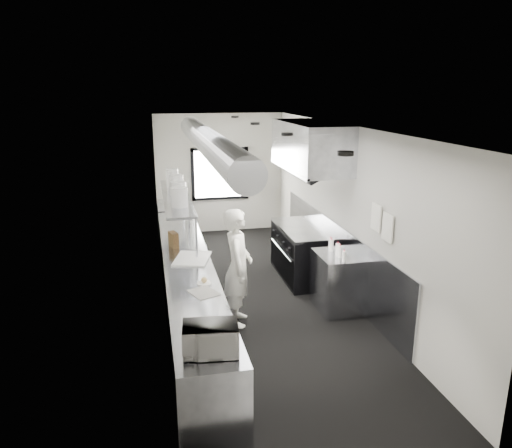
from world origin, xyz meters
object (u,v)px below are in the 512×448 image
deli_tub_a (190,331)px  deli_tub_b (190,327)px  cutting_board (192,258)px  squeeze_bottle_c (338,250)px  microwave (210,339)px  squeeze_bottle_e (331,244)px  knife_block (174,240)px  squeeze_bottle_b (340,252)px  plate_stack_b (178,192)px  plate_stack_d (172,178)px  pass_shelf (177,198)px  plate_stack_c (176,185)px  squeeze_bottle_d (332,245)px  prep_counter (189,289)px  range (304,252)px  squeeze_bottle_a (344,256)px  bottle_station (338,282)px  small_plate (204,283)px  exhaust_hood (310,146)px  line_cook (238,267)px  far_work_table (175,224)px  plate_stack_a (179,197)px

deli_tub_a → deli_tub_b: 0.08m
cutting_board → squeeze_bottle_c: size_ratio=3.37×
microwave → squeeze_bottle_e: (2.25, 2.69, -0.06)m
knife_block → squeeze_bottle_b: bearing=-40.3°
plate_stack_b → plate_stack_d: (-0.03, 1.23, 0.01)m
pass_shelf → microwave: (0.05, -4.12, -0.49)m
plate_stack_c → plate_stack_d: bearing=92.6°
microwave → squeeze_bottle_d: size_ratio=2.63×
squeeze_bottle_e → prep_counter: bearing=-178.3°
knife_block → range: bearing=-5.2°
squeeze_bottle_a → squeeze_bottle_c: size_ratio=0.84×
squeeze_bottle_b → prep_counter: bearing=171.7°
squeeze_bottle_c → pass_shelf: bearing=142.7°
bottle_station → small_plate: (-2.16, -0.71, 0.46)m
deli_tub_a → knife_block: size_ratio=0.51×
range → exhaust_hood: bearing=-0.0°
small_plate → line_cook: bearing=46.4°
microwave → squeeze_bottle_d: (2.23, 2.60, -0.05)m
small_plate → squeeze_bottle_a: (2.11, 0.40, 0.07)m
squeeze_bottle_c → deli_tub_b: bearing=-141.6°
exhaust_hood → squeeze_bottle_c: bearing=-89.8°
squeeze_bottle_a → squeeze_bottle_e: (0.01, 0.57, 0.01)m
cutting_board → plate_stack_d: 2.37m
cutting_board → squeeze_bottle_e: (2.18, -0.01, 0.08)m
far_work_table → cutting_board: cutting_board is taller
plate_stack_c → squeeze_bottle_d: (2.27, -1.61, -0.75)m
plate_stack_a → squeeze_bottle_d: plate_stack_a is taller
squeeze_bottle_a → range: bearing=92.0°
squeeze_bottle_b → squeeze_bottle_c: (-0.00, 0.08, 0.00)m
plate_stack_b → squeeze_bottle_a: (2.28, -1.56, -0.75)m
pass_shelf → line_cook: size_ratio=1.73×
knife_block → squeeze_bottle_d: bearing=-34.0°
knife_block → squeeze_bottle_c: size_ratio=1.28×
bottle_station → far_work_table: same height
squeeze_bottle_a → far_work_table: bearing=118.1°
exhaust_hood → plate_stack_b: exhaust_hood is taller
plate_stack_a → squeeze_bottle_e: (2.29, -0.61, -0.73)m
far_work_table → squeeze_bottle_b: size_ratio=6.57×
squeeze_bottle_d → exhaust_hood: bearing=89.6°
deli_tub_b → squeeze_bottle_c: 3.07m
plate_stack_c → squeeze_bottle_b: bearing=-40.0°
bottle_station → squeeze_bottle_e: bearing=99.5°
microwave → plate_stack_b: size_ratio=1.52×
range → plate_stack_d: bearing=154.2°
cutting_board → knife_block: bearing=110.0°
microwave → cutting_board: bearing=94.7°
cutting_board → knife_block: 0.69m
plate_stack_c → squeeze_bottle_c: (2.28, -1.83, -0.75)m
far_work_table → deli_tub_b: size_ratio=8.37×
small_plate → squeeze_bottle_e: size_ratio=1.07×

